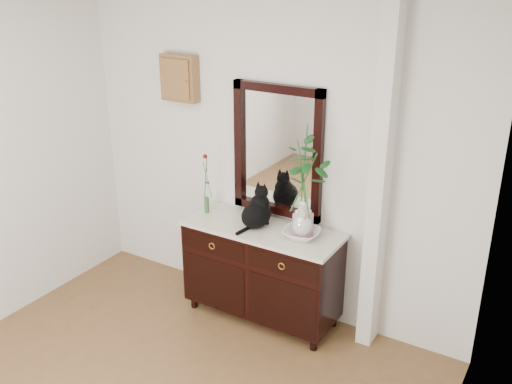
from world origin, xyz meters
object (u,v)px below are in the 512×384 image
Objects in this scene: sideboard at (262,268)px; cat at (256,207)px; lotus_bowl at (302,234)px; ginger_jar at (303,218)px.

cat is (-0.05, -0.01, 0.55)m from sideboard.
cat reaches higher than sideboard.
lotus_bowl is at bearing 0.38° from sideboard.
ginger_jar reaches higher than sideboard.
lotus_bowl is 0.92× the size of ginger_jar.
lotus_bowl is (0.36, 0.00, 0.41)m from sideboard.
cat reaches higher than ginger_jar.
ginger_jar reaches higher than lotus_bowl.
ginger_jar is (0.41, 0.04, -0.02)m from cat.
ginger_jar is at bearing 101.45° from lotus_bowl.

